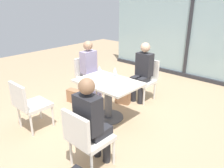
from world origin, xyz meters
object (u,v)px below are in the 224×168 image
at_px(chair_near_window, 145,77).
at_px(person_far_left, 91,67).
at_px(chair_front_right, 86,137).
at_px(wine_glass_3, 101,72).
at_px(coffee_cup, 114,83).
at_px(cell_phone_on_table, 86,83).
at_px(person_near_window, 143,70).
at_px(handbag_1, 74,96).
at_px(dining_table_main, 108,92).
at_px(handbag_0, 123,97).
at_px(chair_far_left, 88,75).
at_px(wine_glass_1, 99,68).
at_px(chair_front_left, 29,103).
at_px(person_front_right, 92,119).
at_px(wine_glass_2, 115,70).
at_px(wine_glass_0, 115,72).

xyz_separation_m(chair_near_window, person_far_left, (-0.95, -0.71, 0.20)).
xyz_separation_m(chair_front_right, wine_glass_3, (-0.90, 1.19, 0.37)).
bearing_deg(coffee_cup, cell_phone_on_table, -153.61).
height_order(person_near_window, cell_phone_on_table, person_near_window).
height_order(chair_front_right, person_far_left, person_far_left).
distance_m(cell_phone_on_table, handbag_1, 1.03).
height_order(dining_table_main, handbag_0, dining_table_main).
height_order(chair_far_left, wine_glass_1, wine_glass_1).
distance_m(wine_glass_3, cell_phone_on_table, 0.37).
relative_size(wine_glass_1, handbag_1, 0.62).
distance_m(chair_far_left, wine_glass_3, 1.04).
xyz_separation_m(chair_front_left, handbag_1, (-0.30, 1.17, -0.36)).
bearing_deg(handbag_0, cell_phone_on_table, -109.53).
bearing_deg(chair_far_left, coffee_cup, -23.06).
xyz_separation_m(person_front_right, wine_glass_2, (-0.80, 1.34, 0.16)).
relative_size(chair_far_left, person_far_left, 0.69).
bearing_deg(person_front_right, cell_phone_on_table, 141.79).
distance_m(person_front_right, cell_phone_on_table, 1.19).
height_order(chair_far_left, person_front_right, person_front_right).
bearing_deg(coffee_cup, wine_glass_0, 128.48).
relative_size(chair_far_left, coffee_cup, 9.67).
bearing_deg(wine_glass_3, person_front_right, -50.18).
bearing_deg(cell_phone_on_table, person_front_right, -38.18).
distance_m(chair_front_left, cell_phone_on_table, 1.00).
bearing_deg(cell_phone_on_table, chair_near_window, 81.19).
bearing_deg(person_far_left, wine_glass_3, -29.69).
relative_size(chair_front_right, wine_glass_2, 4.70).
xyz_separation_m(chair_front_left, person_front_right, (1.42, 0.11, 0.20)).
distance_m(chair_near_window, chair_front_right, 2.44).
distance_m(wine_glass_0, wine_glass_3, 0.26).
xyz_separation_m(chair_near_window, chair_front_left, (-0.71, -2.33, 0.00)).
xyz_separation_m(dining_table_main, person_far_left, (-0.95, 0.46, 0.18)).
height_order(chair_near_window, wine_glass_1, wine_glass_1).
bearing_deg(wine_glass_1, cell_phone_on_table, -73.13).
relative_size(chair_near_window, wine_glass_1, 4.70).
distance_m(dining_table_main, wine_glass_1, 0.53).
relative_size(dining_table_main, wine_glass_1, 6.08).
height_order(chair_front_right, cell_phone_on_table, chair_front_right).
distance_m(person_far_left, wine_glass_3, 0.89).
relative_size(chair_far_left, person_front_right, 0.69).
bearing_deg(chair_far_left, person_near_window, 29.43).
bearing_deg(person_near_window, wine_glass_0, -89.48).
bearing_deg(wine_glass_1, handbag_1, -166.43).
distance_m(chair_near_window, cell_phone_on_table, 1.52).
height_order(chair_far_left, chair_front_right, same).
bearing_deg(wine_glass_2, wine_glass_0, -45.71).
bearing_deg(handbag_1, dining_table_main, -12.02).
bearing_deg(chair_front_left, wine_glass_2, 67.03).
distance_m(chair_far_left, person_front_right, 2.34).
relative_size(handbag_0, handbag_1, 1.00).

